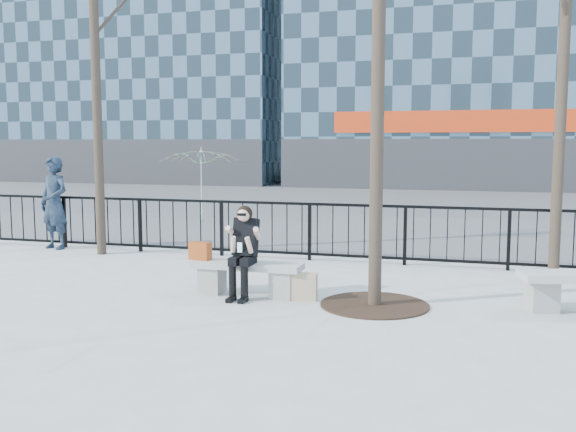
# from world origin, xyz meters

# --- Properties ---
(ground) EXTENTS (120.00, 120.00, 0.00)m
(ground) POSITION_xyz_m (0.00, 0.00, 0.00)
(ground) COLOR #9FA09A
(ground) RESTS_ON ground
(street_surface) EXTENTS (60.00, 23.00, 0.01)m
(street_surface) POSITION_xyz_m (0.00, 15.00, 0.00)
(street_surface) COLOR #474747
(street_surface) RESTS_ON ground
(railing) EXTENTS (14.00, 0.06, 1.10)m
(railing) POSITION_xyz_m (0.00, 3.00, 0.55)
(railing) COLOR black
(railing) RESTS_ON ground
(tree_left) EXTENTS (2.80, 2.80, 6.50)m
(tree_left) POSITION_xyz_m (-4.00, 2.50, 4.86)
(tree_left) COLOR black
(tree_left) RESTS_ON ground
(tree_grate) EXTENTS (1.50, 1.50, 0.02)m
(tree_grate) POSITION_xyz_m (1.90, -0.10, 0.01)
(tree_grate) COLOR black
(tree_grate) RESTS_ON ground
(bench_main) EXTENTS (1.65, 0.46, 0.49)m
(bench_main) POSITION_xyz_m (0.00, 0.00, 0.30)
(bench_main) COLOR gray
(bench_main) RESTS_ON ground
(seated_woman) EXTENTS (0.50, 0.64, 1.34)m
(seated_woman) POSITION_xyz_m (0.00, -0.16, 0.67)
(seated_woman) COLOR black
(seated_woman) RESTS_ON ground
(handbag) EXTENTS (0.35, 0.20, 0.27)m
(handbag) POSITION_xyz_m (-0.75, 0.02, 0.62)
(handbag) COLOR #9E3D13
(handbag) RESTS_ON bench_main
(shopping_bag) EXTENTS (0.43, 0.19, 0.39)m
(shopping_bag) POSITION_xyz_m (0.87, -0.08, 0.20)
(shopping_bag) COLOR #C6AE8C
(shopping_bag) RESTS_ON ground
(standing_man) EXTENTS (0.80, 0.63, 1.95)m
(standing_man) POSITION_xyz_m (-5.29, 2.80, 0.97)
(standing_man) COLOR black
(standing_man) RESTS_ON ground
(vendor_umbrella) EXTENTS (2.32, 2.37, 2.12)m
(vendor_umbrella) POSITION_xyz_m (-4.14, 7.80, 1.06)
(vendor_umbrella) COLOR #FAF637
(vendor_umbrella) RESTS_ON ground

